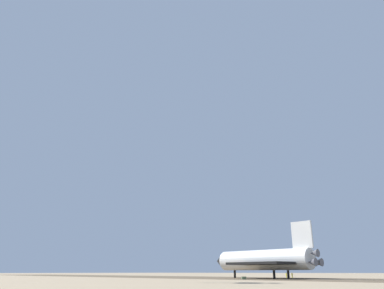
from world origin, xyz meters
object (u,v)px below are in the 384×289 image
(ground_crew_near_nose, at_px, (292,275))
(ground_support_crate, at_px, (244,278))
(ground_crew_mid_fuselage, at_px, (286,275))
(space_shuttle, at_px, (262,260))

(ground_crew_near_nose, height_order, ground_support_crate, ground_crew_near_nose)
(ground_crew_mid_fuselage, xyz_separation_m, ground_support_crate, (-2.10, 31.60, -0.57))
(space_shuttle, xyz_separation_m, ground_crew_mid_fuselage, (-0.70, -15.07, -4.41))
(space_shuttle, distance_m, ground_crew_mid_fuselage, 15.71)
(space_shuttle, bearing_deg, ground_crew_near_nose, -92.28)
(ground_crew_near_nose, bearing_deg, ground_crew_mid_fuselage, 170.63)
(space_shuttle, xyz_separation_m, ground_crew_near_nose, (-2.98, -14.54, -4.41))
(space_shuttle, height_order, ground_crew_near_nose, space_shuttle)
(ground_crew_mid_fuselage, distance_m, ground_support_crate, 31.68)
(ground_crew_near_nose, relative_size, ground_support_crate, 1.17)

